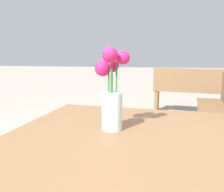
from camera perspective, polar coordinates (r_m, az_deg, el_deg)
The scene contains 4 objects.
table_front at distance 0.93m, azimuth 2.51°, elevation -15.72°, with size 1.00×1.02×0.75m.
flower_vase at distance 0.94m, azimuth -0.13°, elevation -0.13°, with size 0.15×0.14×0.36m.
bench_near at distance 2.71m, azimuth 27.26°, elevation -3.57°, with size 0.57×1.74×0.85m.
bench_middle at distance 4.19m, azimuth 23.29°, elevation 1.39°, with size 1.85×0.53×0.85m.
Camera 1 is at (0.13, -0.83, 1.07)m, focal length 35.00 mm.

